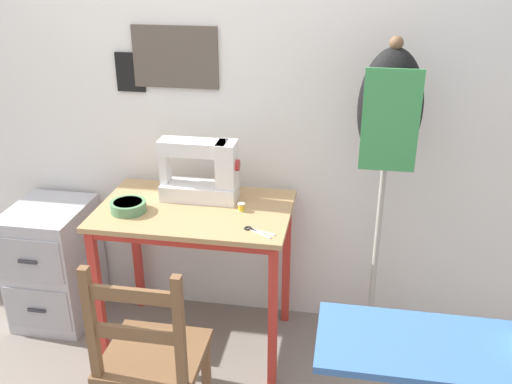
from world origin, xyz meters
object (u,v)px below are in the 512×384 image
object	(u,v)px
sewing_machine	(203,172)
thread_spool_near_machine	(241,207)
dress_form	(387,137)
filing_cabinet	(54,263)
fabric_bowl	(128,206)
wooden_chair	(151,359)
scissors	(254,231)

from	to	relation	value
sewing_machine	thread_spool_near_machine	distance (m)	0.26
dress_form	filing_cabinet	bearing A→B (deg)	179.99
sewing_machine	filing_cabinet	distance (m)	1.04
fabric_bowl	dress_form	distance (m)	1.24
sewing_machine	wooden_chair	distance (m)	0.92
sewing_machine	thread_spool_near_machine	world-z (taller)	sewing_machine
thread_spool_near_machine	sewing_machine	bearing A→B (deg)	153.71
scissors	filing_cabinet	xyz separation A→B (m)	(-1.16, 0.27, -0.45)
scissors	dress_form	xyz separation A→B (m)	(0.55, 0.27, 0.38)
sewing_machine	scissors	size ratio (longest dim) A/B	2.63
dress_form	fabric_bowl	bearing A→B (deg)	-171.55
thread_spool_near_machine	dress_form	world-z (taller)	dress_form
sewing_machine	filing_cabinet	bearing A→B (deg)	-178.54
scissors	fabric_bowl	bearing A→B (deg)	171.30
sewing_machine	fabric_bowl	world-z (taller)	sewing_machine
fabric_bowl	wooden_chair	size ratio (longest dim) A/B	0.19
fabric_bowl	wooden_chair	distance (m)	0.75
scissors	filing_cabinet	bearing A→B (deg)	166.92
scissors	thread_spool_near_machine	xyz separation A→B (m)	(-0.10, 0.19, 0.02)
filing_cabinet	fabric_bowl	bearing A→B (deg)	-17.94
wooden_chair	dress_form	world-z (taller)	dress_form
fabric_bowl	filing_cabinet	size ratio (longest dim) A/B	0.25
scissors	filing_cabinet	world-z (taller)	scissors
sewing_machine	filing_cabinet	world-z (taller)	sewing_machine
thread_spool_near_machine	wooden_chair	world-z (taller)	wooden_chair
sewing_machine	thread_spool_near_machine	size ratio (longest dim) A/B	9.85
fabric_bowl	filing_cabinet	xyz separation A→B (m)	(-0.54, 0.17, -0.47)
sewing_machine	wooden_chair	xyz separation A→B (m)	(-0.03, -0.77, -0.51)
fabric_bowl	thread_spool_near_machine	size ratio (longest dim) A/B	4.26
filing_cabinet	dress_form	distance (m)	1.90
wooden_chair	filing_cabinet	bearing A→B (deg)	137.90
sewing_machine	dress_form	xyz separation A→B (m)	(0.86, -0.02, 0.24)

